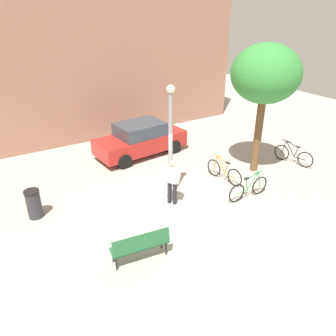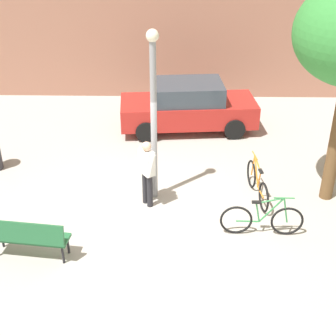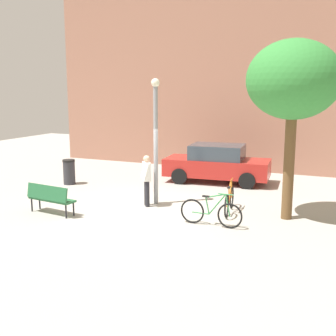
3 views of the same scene
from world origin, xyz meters
name	(u,v)px [view 3 (image 3 of 3)]	position (x,y,z in m)	size (l,w,h in m)	color
ground_plane	(143,210)	(0.00, 0.00, 0.00)	(36.00, 36.00, 0.00)	#A8A399
building_facade	(223,80)	(0.00, 8.71, 4.20)	(16.86, 2.00, 8.41)	#9E6B56
lamppost	(156,133)	(0.08, 0.83, 2.35)	(0.28, 0.28, 4.10)	gray
person_by_lamppost	(147,177)	(-0.08, 0.46, 0.97)	(0.53, 0.61, 1.67)	#232328
park_bench	(50,197)	(-2.36, -1.56, 0.55)	(1.65, 0.67, 0.92)	#236038
plaza_tree	(293,81)	(4.31, 0.86, 3.98)	(2.63, 2.63, 5.14)	brown
bicycle_green	(211,213)	(2.48, -0.68, 0.38)	(1.81, 0.09, 0.97)	black
bicycle_orange	(229,200)	(2.59, 0.82, 0.38)	(0.28, 1.80, 0.97)	black
parked_car_red	(217,164)	(0.96, 4.83, 0.77)	(4.34, 2.11, 1.55)	#AD231E
trash_bin	(69,172)	(-4.37, 2.13, 0.50)	(0.49, 0.49, 1.00)	#2D2D33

